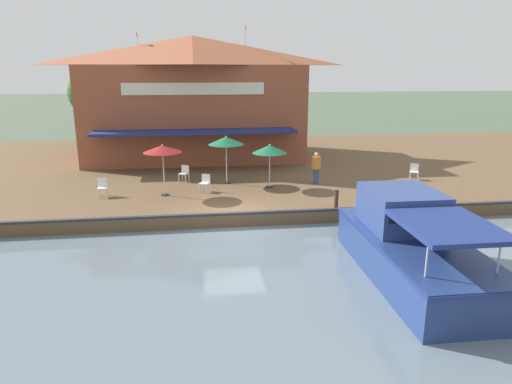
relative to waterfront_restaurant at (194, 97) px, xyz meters
name	(u,v)px	position (x,y,z in m)	size (l,w,h in m)	color
ground_plane	(233,229)	(13.46, 1.39, -4.63)	(220.00, 220.00, 0.00)	#4C5B47
quay_deck	(218,167)	(2.46, 1.39, -4.33)	(22.00, 56.00, 0.60)	brown
quay_edge_fender	(232,214)	(13.36, 1.39, -3.98)	(0.20, 50.40, 0.10)	#2D2D33
waterfront_restaurant	(194,97)	(0.00, 0.00, 0.00)	(9.33, 14.55, 8.57)	brown
patio_umbrella_far_corner	(162,149)	(9.91, -1.56, -1.80)	(1.80, 1.80, 2.46)	#B7B7B7
patio_umbrella_near_quay_edge	(226,141)	(7.98, 1.55, -1.76)	(1.85, 1.85, 2.52)	#B7B7B7
patio_umbrella_back_row	(270,149)	(9.13, 3.64, -2.05)	(1.73, 1.73, 2.23)	#B7B7B7
cafe_chair_back_row_seat	(205,182)	(9.45, 0.37, -3.56)	(0.59, 0.59, 0.85)	white
cafe_chair_beside_entrance	(184,172)	(7.15, -0.67, -3.56)	(0.59, 0.59, 0.85)	white
cafe_chair_far_corner_seat	(103,187)	(9.70, -4.45, -3.56)	(0.47, 0.47, 0.85)	white
cafe_chair_mid_patio	(414,171)	(8.44, 11.76, -3.56)	(0.58, 0.58, 0.85)	white
person_at_quay_edge	(316,164)	(8.67, 6.18, -2.98)	(0.47, 0.47, 1.68)	#2D5193
motorboat_mid_row	(404,241)	(18.09, 6.65, -3.63)	(8.29, 2.94, 2.56)	navy
mooring_post	(336,199)	(13.11, 5.91, -3.60)	(0.22, 0.22, 0.84)	#473323
tree_downstream_bank	(98,88)	(-4.75, -7.08, 0.39)	(4.62, 4.40, 6.75)	brown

